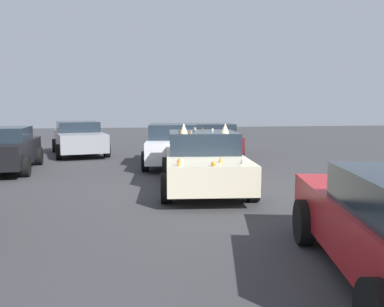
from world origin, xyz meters
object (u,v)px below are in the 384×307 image
art_car_decorated (204,160)px  parked_sedan_near_left (1,149)px  parked_sedan_row_back_far (173,145)px  parked_sedan_behind_left (213,139)px  parked_sedan_behind_right (79,138)px

art_car_decorated → parked_sedan_near_left: size_ratio=1.12×
parked_sedan_row_back_far → parked_sedan_behind_left: bearing=-29.2°
parked_sedan_near_left → parked_sedan_behind_left: parked_sedan_near_left is taller
parked_sedan_behind_right → parked_sedan_near_left: bearing=-36.4°
parked_sedan_row_back_far → parked_sedan_behind_right: bearing=49.6°
parked_sedan_behind_left → parked_sedan_behind_right: size_ratio=0.94×
parked_sedan_near_left → parked_sedan_behind_left: bearing=-69.3°
art_car_decorated → parked_sedan_behind_right: bearing=-148.1°
parked_sedan_behind_left → parked_sedan_behind_right: bearing=84.3°
art_car_decorated → parked_sedan_behind_right: 8.82m
parked_sedan_near_left → parked_sedan_behind_right: size_ratio=0.88×
parked_sedan_behind_left → parked_sedan_behind_right: parked_sedan_behind_right is taller
art_car_decorated → parked_sedan_behind_left: bearing=171.6°
art_car_decorated → parked_sedan_behind_right: (7.94, 3.84, -0.00)m
parked_sedan_behind_right → parked_sedan_behind_left: bearing=68.3°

